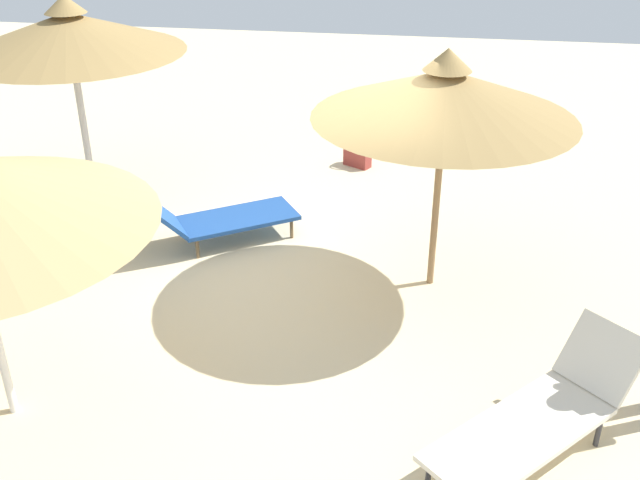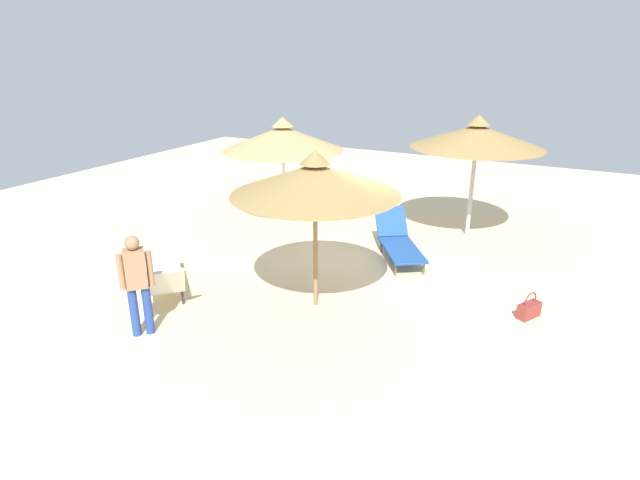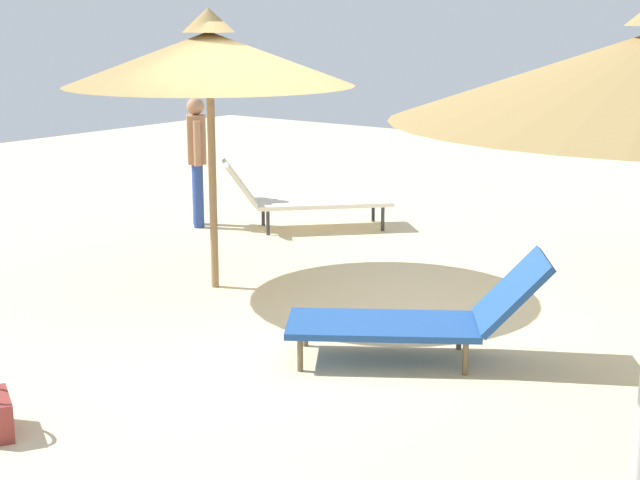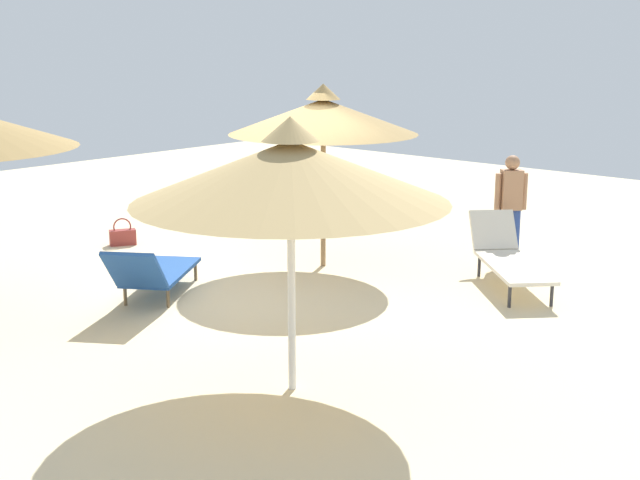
{
  "view_description": "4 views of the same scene",
  "coord_description": "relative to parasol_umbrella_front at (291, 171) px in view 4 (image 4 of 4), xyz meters",
  "views": [
    {
      "loc": [
        -7.26,
        -1.21,
        4.35
      ],
      "look_at": [
        -0.55,
        -0.17,
        0.71
      ],
      "focal_mm": 41.63,
      "sensor_mm": 36.0,
      "label": 1
    },
    {
      "loc": [
        3.58,
        -8.22,
        4.09
      ],
      "look_at": [
        -0.54,
        -0.21,
        0.7
      ],
      "focal_mm": 28.89,
      "sensor_mm": 36.0,
      "label": 2
    },
    {
      "loc": [
        6.44,
        4.81,
        2.57
      ],
      "look_at": [
        0.09,
        0.03,
        0.68
      ],
      "focal_mm": 53.78,
      "sensor_mm": 36.0,
      "label": 3
    },
    {
      "loc": [
        -7.86,
        7.55,
        3.22
      ],
      "look_at": [
        -0.67,
        -0.56,
        0.63
      ],
      "focal_mm": 47.16,
      "sensor_mm": 36.0,
      "label": 4
    }
  ],
  "objects": [
    {
      "name": "lounge_chair_center",
      "position": [
        0.2,
        -4.42,
        -1.69
      ],
      "size": [
        1.9,
        1.86,
        0.85
      ],
      "color": "silver",
      "rests_on": "ground"
    },
    {
      "name": "parasol_umbrella_front",
      "position": [
        0.0,
        0.0,
        0.0
      ],
      "size": [
        2.88,
        2.88,
        2.57
      ],
      "color": "white",
      "rests_on": "ground"
    },
    {
      "name": "person_standing_near_left",
      "position": [
        0.83,
        -5.55,
        -1.18
      ],
      "size": [
        0.36,
        0.38,
        1.58
      ],
      "color": "navy",
      "rests_on": "ground"
    },
    {
      "name": "handbag",
      "position": [
        5.96,
        -2.34,
        -1.94
      ],
      "size": [
        0.35,
        0.44,
        0.44
      ],
      "color": "maroon",
      "rests_on": "ground"
    },
    {
      "name": "ground",
      "position": [
        2.75,
        -2.18,
        -2.13
      ],
      "size": [
        24.0,
        24.0,
        0.1
      ],
      "primitive_type": "cube",
      "color": "beige"
    },
    {
      "name": "lounge_chair_edge",
      "position": [
        3.24,
        -0.88,
        -1.71
      ],
      "size": [
        1.62,
        1.97,
        0.84
      ],
      "color": "#1E478C",
      "rests_on": "ground"
    },
    {
      "name": "parasol_umbrella_far_left",
      "position": [
        2.71,
        -3.52,
        0.09
      ],
      "size": [
        2.68,
        2.68,
        2.62
      ],
      "color": "olive",
      "rests_on": "ground"
    }
  ]
}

